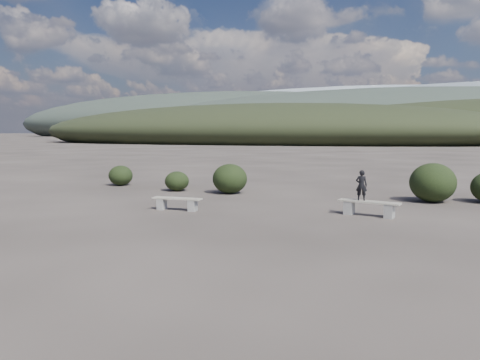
% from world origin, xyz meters
% --- Properties ---
extents(ground, '(1200.00, 1200.00, 0.00)m').
position_xyz_m(ground, '(0.00, 0.00, 0.00)').
color(ground, '#302925').
rests_on(ground, ground).
extents(bench_left, '(1.66, 0.39, 0.41)m').
position_xyz_m(bench_left, '(-1.74, 3.83, 0.25)').
color(bench_left, slate).
rests_on(bench_left, ground).
extents(bench_right, '(1.88, 0.78, 0.46)m').
position_xyz_m(bench_right, '(4.22, 4.78, 0.28)').
color(bench_right, slate).
rests_on(bench_right, ground).
extents(seated_person, '(0.34, 0.23, 0.93)m').
position_xyz_m(seated_person, '(3.98, 4.83, 0.92)').
color(seated_person, black).
rests_on(seated_person, bench_right).
extents(shrub_a, '(1.04, 1.04, 0.85)m').
position_xyz_m(shrub_a, '(-4.01, 8.35, 0.42)').
color(shrub_a, black).
rests_on(shrub_a, ground).
extents(shrub_b, '(1.43, 1.43, 1.23)m').
position_xyz_m(shrub_b, '(-1.57, 8.31, 0.61)').
color(shrub_b, black).
rests_on(shrub_b, ground).
extents(shrub_d, '(1.62, 1.62, 1.42)m').
position_xyz_m(shrub_d, '(6.20, 8.48, 0.71)').
color(shrub_d, black).
rests_on(shrub_d, ground).
extents(shrub_f, '(1.12, 1.12, 0.95)m').
position_xyz_m(shrub_f, '(-7.47, 9.33, 0.48)').
color(shrub_f, black).
rests_on(shrub_f, ground).
extents(mountain_ridges, '(500.00, 400.00, 56.00)m').
position_xyz_m(mountain_ridges, '(-7.48, 339.06, 10.84)').
color(mountain_ridges, black).
rests_on(mountain_ridges, ground).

